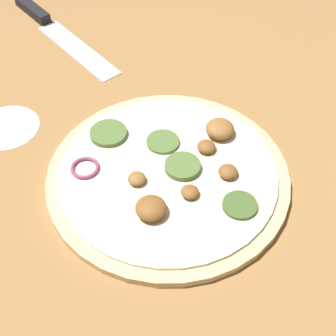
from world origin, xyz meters
TOP-DOWN VIEW (x-y plane):
  - ground_plane at (0.00, 0.00)m, footprint 3.00×3.00m
  - pizza at (-0.00, 0.00)m, footprint 0.31×0.31m
  - knife at (-0.15, -0.40)m, footprint 0.09×0.31m
  - flour_patch at (0.07, -0.24)m, footprint 0.09×0.09m

SIDE VIEW (x-z plane):
  - ground_plane at x=0.00m, z-range 0.00..0.00m
  - flour_patch at x=0.07m, z-range 0.00..0.00m
  - knife at x=-0.15m, z-range 0.00..0.02m
  - pizza at x=0.00m, z-range -0.01..0.03m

